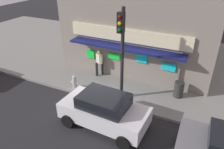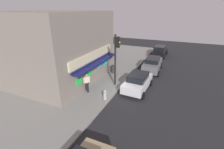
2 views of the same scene
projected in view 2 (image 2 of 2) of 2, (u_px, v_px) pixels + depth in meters
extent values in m
plane|color=#232326|center=(118.00, 91.00, 15.02)|extent=(55.57, 55.57, 0.00)
cube|color=gray|center=(65.00, 79.00, 17.35)|extent=(37.05, 12.57, 0.14)
cube|color=gray|center=(52.00, 46.00, 16.80)|extent=(9.76, 9.69, 6.78)
cube|color=beige|center=(93.00, 56.00, 15.14)|extent=(7.41, 0.16, 0.78)
cube|color=navy|center=(97.00, 62.00, 15.25)|extent=(7.02, 0.90, 0.12)
cube|color=#19E53F|center=(79.00, 82.00, 13.61)|extent=(0.56, 0.08, 0.57)
cube|color=#19E53F|center=(89.00, 73.00, 15.00)|extent=(0.80, 0.08, 0.37)
cube|color=#19D8E5|center=(99.00, 65.00, 16.43)|extent=(0.68, 0.08, 0.59)
cube|color=#19D8E5|center=(106.00, 63.00, 17.90)|extent=(0.81, 0.08, 0.46)
cylinder|color=black|center=(115.00, 61.00, 15.03)|extent=(0.18, 0.18, 4.90)
cube|color=black|center=(118.00, 42.00, 14.25)|extent=(0.32, 0.28, 0.95)
sphere|color=maroon|center=(120.00, 39.00, 14.08)|extent=(0.18, 0.18, 0.18)
sphere|color=yellow|center=(120.00, 42.00, 14.20)|extent=(0.18, 0.18, 0.18)
sphere|color=#0F4C19|center=(119.00, 46.00, 14.31)|extent=(0.18, 0.18, 0.18)
cylinder|color=#B2B2B7|center=(105.00, 96.00, 13.30)|extent=(0.27, 0.27, 0.65)
sphere|color=#B2B2B7|center=(105.00, 91.00, 13.15)|extent=(0.23, 0.23, 0.23)
cylinder|color=#B2B2B7|center=(104.00, 96.00, 13.12)|extent=(0.12, 0.10, 0.10)
cylinder|color=#B2B2B7|center=(106.00, 94.00, 13.45)|extent=(0.12, 0.10, 0.10)
cylinder|color=#2D2D2D|center=(113.00, 69.00, 18.71)|extent=(0.52, 0.52, 0.91)
cylinder|color=black|center=(88.00, 88.00, 14.34)|extent=(0.22, 0.22, 0.88)
cylinder|color=black|center=(86.00, 86.00, 14.67)|extent=(0.22, 0.22, 0.88)
cube|color=beige|center=(87.00, 80.00, 14.22)|extent=(0.53, 0.47, 0.59)
sphere|color=tan|center=(86.00, 75.00, 14.06)|extent=(0.22, 0.22, 0.22)
cylinder|color=beige|center=(89.00, 79.00, 14.36)|extent=(0.14, 0.14, 0.53)
cylinder|color=beige|center=(84.00, 80.00, 14.11)|extent=(0.14, 0.14, 0.53)
cube|color=silver|center=(138.00, 83.00, 15.00)|extent=(4.12, 2.00, 0.76)
cube|color=black|center=(138.00, 77.00, 14.75)|extent=(2.24, 1.63, 0.54)
cylinder|color=black|center=(133.00, 79.00, 16.70)|extent=(0.65, 0.24, 0.64)
cylinder|color=black|center=(151.00, 83.00, 15.94)|extent=(0.65, 0.24, 0.64)
cylinder|color=black|center=(123.00, 91.00, 14.35)|extent=(0.65, 0.24, 0.64)
cylinder|color=black|center=(143.00, 96.00, 13.60)|extent=(0.65, 0.24, 0.64)
cube|color=slate|center=(152.00, 65.00, 19.58)|extent=(4.50, 1.93, 0.89)
cube|color=black|center=(153.00, 60.00, 19.32)|extent=(2.44, 1.58, 0.47)
cylinder|color=black|center=(147.00, 64.00, 21.40)|extent=(0.65, 0.24, 0.64)
cylinder|color=black|center=(161.00, 65.00, 20.76)|extent=(0.65, 0.24, 0.64)
cylinder|color=black|center=(142.00, 72.00, 18.74)|extent=(0.65, 0.24, 0.64)
cylinder|color=black|center=(158.00, 74.00, 18.10)|extent=(0.65, 0.24, 0.64)
cube|color=black|center=(160.00, 52.00, 25.74)|extent=(4.48, 2.04, 0.74)
cube|color=black|center=(160.00, 48.00, 25.49)|extent=(2.44, 1.66, 0.57)
cylinder|color=black|center=(155.00, 51.00, 27.54)|extent=(0.65, 0.24, 0.64)
cylinder|color=black|center=(167.00, 53.00, 26.78)|extent=(0.65, 0.24, 0.64)
cylinder|color=black|center=(151.00, 56.00, 24.98)|extent=(0.65, 0.24, 0.64)
cylinder|color=black|center=(164.00, 57.00, 24.22)|extent=(0.65, 0.24, 0.64)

